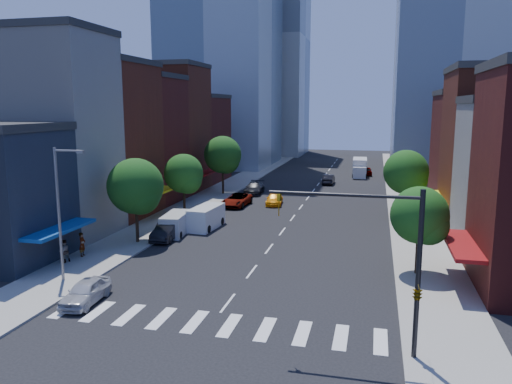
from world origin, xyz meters
The scene contains 30 objects.
ground centered at (0.00, 0.00, 0.00)m, with size 220.00×220.00×0.00m, color black.
sidewalk_left centered at (-12.50, 40.00, 0.07)m, with size 5.00×120.00×0.15m, color gray.
sidewalk_right centered at (12.50, 40.00, 0.07)m, with size 5.00×120.00×0.15m, color gray.
crosswalk centered at (0.00, -3.00, 0.01)m, with size 19.00×3.00×0.01m, color silver.
bldg_left_1 centered at (-21.00, 12.00, 9.00)m, with size 12.00×8.00×18.00m, color #B9B3AB.
bldg_left_2 centered at (-21.00, 20.50, 8.00)m, with size 12.00×9.00×16.00m, color #572114.
bldg_left_3 centered at (-21.00, 29.00, 7.50)m, with size 12.00×8.00×15.00m, color #4E1413.
bldg_left_4 centered at (-21.00, 37.50, 8.50)m, with size 12.00×9.00×17.00m, color #572114.
bldg_left_5 centered at (-21.00, 47.00, 6.50)m, with size 12.00×10.00×13.00m, color #4E1413.
bldg_right_3 centered at (21.00, 34.00, 6.50)m, with size 12.00×10.00×13.00m, color #4E1413.
tower_far_w centered at (-18.00, 95.00, 28.00)m, with size 18.00×18.00×56.00m, color #9EA5AD.
traffic_signal centered at (9.94, -4.50, 4.16)m, with size 7.24×2.24×8.00m.
streetlight centered at (-11.81, 1.00, 5.28)m, with size 2.25×0.25×9.00m.
tree_left_near centered at (-11.35, 10.92, 4.87)m, with size 4.80×4.80×7.30m.
tree_left_mid centered at (-11.35, 21.92, 4.53)m, with size 4.20×4.20×6.65m.
tree_left_far centered at (-11.35, 35.92, 5.20)m, with size 5.00×5.00×7.75m.
tree_right_near centered at (11.65, 7.92, 4.19)m, with size 4.00×4.00×6.20m.
tree_right_far centered at (11.65, 25.92, 4.86)m, with size 4.60×4.60×7.20m.
parked_car_front centered at (-8.37, -2.00, 0.72)m, with size 1.70×4.23×1.44m, color #B4B5BA.
parked_car_second centered at (-9.50, 12.85, 0.80)m, with size 1.69×4.84×1.59m, color black.
parked_car_third centered at (-7.50, 28.74, 0.76)m, with size 2.52×5.46×1.52m, color #999999.
parked_car_rear centered at (-7.50, 37.49, 0.79)m, with size 2.21×5.44×1.58m, color black.
cargo_van_near centered at (-9.49, 14.64, 0.97)m, with size 2.34×4.79×1.96m.
cargo_van_far centered at (-7.51, 17.51, 1.07)m, with size 2.37×5.20×2.16m.
taxi centered at (-3.36, 30.78, 0.67)m, with size 1.87×4.61×1.34m, color #FFA20D.
traffic_car_oncoming centered at (1.50, 48.60, 0.75)m, with size 1.58×4.52×1.49m, color black.
traffic_car_far centered at (6.98, 60.04, 0.72)m, with size 1.71×4.26×1.45m, color #999999.
box_truck centered at (5.83, 58.19, 1.42)m, with size 2.48×7.53×3.01m.
pedestrian_near centered at (-13.76, 6.12, 1.10)m, with size 0.69×0.45×1.90m, color #999999.
pedestrian_far centered at (-14.17, 4.36, 1.03)m, with size 0.85×0.66×1.76m, color #999999.
Camera 1 is at (8.38, -27.47, 11.80)m, focal length 35.00 mm.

